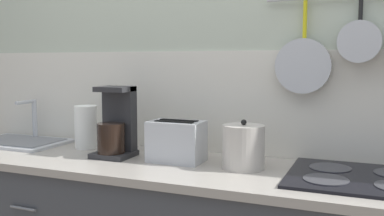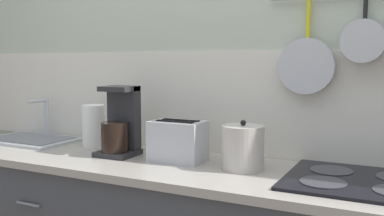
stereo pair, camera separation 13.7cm
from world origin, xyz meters
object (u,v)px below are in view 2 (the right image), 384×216
(toaster, at_px, (178,141))
(kettle, at_px, (243,147))
(paper_towel_roll, at_px, (93,126))
(coffee_maker, at_px, (120,127))

(toaster, height_order, kettle, kettle)
(toaster, bearing_deg, kettle, -1.68)
(paper_towel_roll, distance_m, kettle, 0.89)
(coffee_maker, bearing_deg, kettle, 0.05)
(paper_towel_roll, bearing_deg, kettle, -6.89)
(kettle, bearing_deg, paper_towel_roll, 173.11)
(coffee_maker, relative_size, toaster, 1.29)
(toaster, bearing_deg, paper_towel_roll, 170.24)
(paper_towel_roll, xyz_separation_m, toaster, (0.57, -0.10, -0.02))
(coffee_maker, bearing_deg, paper_towel_roll, 156.91)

